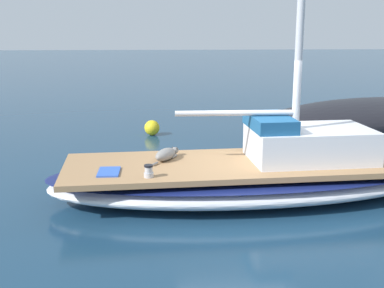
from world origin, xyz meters
TOP-DOWN VIEW (x-y plane):
  - ground_plane at (0.00, 0.00)m, footprint 120.00×120.00m
  - sailboat_main at (0.00, 0.00)m, footprint 3.02×7.40m
  - cabin_house at (-0.09, 1.11)m, footprint 1.55×2.31m
  - dog_grey at (-0.23, -1.46)m, footprint 0.87×0.55m
  - deck_winch at (0.85, -1.77)m, footprint 0.16×0.16m
  - deck_towel at (0.55, -2.45)m, footprint 0.56×0.36m
  - moored_boat_port_side at (-4.56, 4.43)m, footprint 4.05×7.15m
  - mooring_buoy at (-5.38, -1.85)m, footprint 0.44×0.44m

SIDE VIEW (x-z plane):
  - ground_plane at x=0.00m, z-range 0.00..0.00m
  - mooring_buoy at x=-5.38m, z-range 0.00..0.44m
  - sailboat_main at x=0.00m, z-range 0.01..0.67m
  - moored_boat_port_side at x=-4.56m, z-range -2.27..3.45m
  - deck_towel at x=0.55m, z-range 0.66..0.69m
  - deck_winch at x=0.85m, z-range 0.65..0.86m
  - dog_grey at x=-0.23m, z-range 0.66..0.88m
  - cabin_house at x=-0.09m, z-range 0.59..1.43m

